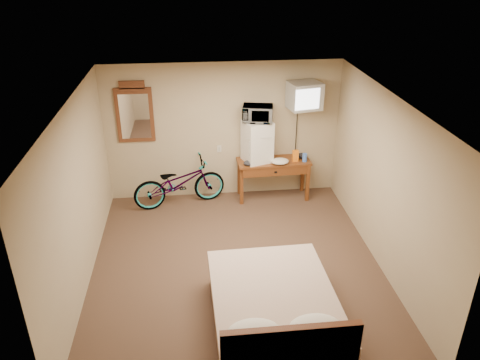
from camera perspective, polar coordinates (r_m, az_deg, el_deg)
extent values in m
plane|color=#412D20|center=(7.04, -0.44, -10.31)|extent=(4.60, 4.60, 0.00)
plane|color=silver|center=(5.90, -0.52, 9.55)|extent=(4.60, 4.60, 0.00)
cube|color=tan|center=(8.47, -2.06, 5.94)|extent=(4.20, 0.04, 2.50)
cube|color=tan|center=(4.48, 2.61, -14.97)|extent=(4.20, 0.04, 2.50)
cube|color=tan|center=(6.54, -19.13, -2.13)|extent=(0.04, 4.60, 2.50)
cube|color=tan|center=(6.89, 17.18, -0.33)|extent=(0.04, 4.60, 2.50)
cube|color=beige|center=(8.58, -2.55, 3.82)|extent=(0.08, 0.01, 0.13)
cube|color=#642C16|center=(8.54, 4.11, 2.27)|extent=(1.33, 0.55, 0.04)
cube|color=#642C16|center=(8.44, 0.20, -0.79)|extent=(0.06, 0.06, 0.71)
cube|color=#642C16|center=(8.64, 8.25, -0.38)|extent=(0.06, 0.06, 0.71)
cube|color=#642C16|center=(8.80, -0.10, 0.41)|extent=(0.06, 0.06, 0.71)
cube|color=#642C16|center=(9.00, 7.64, 0.78)|extent=(0.06, 0.06, 0.71)
cube|color=#642C16|center=(8.38, 4.36, 1.03)|extent=(1.20, 0.08, 0.16)
cube|color=black|center=(8.36, 4.38, 0.97)|extent=(0.05, 0.02, 0.03)
cube|color=white|center=(8.36, 2.11, 4.73)|extent=(0.57, 0.56, 0.75)
cube|color=#A1A19C|center=(8.10, 2.35, 5.14)|extent=(0.46, 0.01, 0.00)
cylinder|color=#A1A19C|center=(8.15, 1.18, 3.82)|extent=(0.02, 0.02, 0.27)
imported|color=white|center=(8.19, 2.17, 8.10)|extent=(0.58, 0.45, 0.29)
cube|color=orange|center=(8.49, 6.77, 2.95)|extent=(0.11, 0.06, 0.21)
cylinder|color=#4376E5|center=(8.52, 7.89, 2.73)|extent=(0.09, 0.09, 0.15)
ellipsoid|color=beige|center=(8.38, 4.89, 2.29)|extent=(0.32, 0.25, 0.10)
ellipsoid|color=black|center=(8.30, 1.19, 2.09)|extent=(0.23, 0.17, 0.09)
ellipsoid|color=black|center=(8.68, 7.52, 2.98)|extent=(0.19, 0.16, 0.09)
cube|color=black|center=(8.48, 7.40, 9.96)|extent=(0.14, 0.02, 0.14)
cylinder|color=black|center=(8.44, 7.47, 9.87)|extent=(0.05, 0.30, 0.05)
cube|color=#A1A19C|center=(8.20, 7.86, 10.16)|extent=(0.60, 0.54, 0.46)
cube|color=white|center=(7.99, 8.24, 9.71)|extent=(0.43, 0.10, 0.35)
cube|color=black|center=(8.41, 7.50, 10.60)|extent=(0.32, 0.08, 0.29)
cube|color=#5F2D1B|center=(8.36, -12.70, 7.72)|extent=(0.64, 0.04, 0.97)
cube|color=#5F2D1B|center=(8.21, -13.07, 11.24)|extent=(0.43, 0.04, 0.14)
cube|color=white|center=(8.35, -12.70, 7.54)|extent=(0.50, 0.01, 0.80)
imported|color=black|center=(8.46, -7.40, -0.32)|extent=(1.75, 0.95, 0.87)
cube|color=#5F2D1B|center=(5.96, 4.06, -15.98)|extent=(1.46, 1.92, 0.40)
cube|color=#C5AE99|center=(5.79, 4.14, -14.15)|extent=(1.50, 1.96, 0.14)
cube|color=#5F2D1B|center=(5.05, 6.18, -20.31)|extent=(1.42, 0.08, 0.70)
ellipsoid|color=white|center=(5.19, 1.70, -18.00)|extent=(0.57, 0.35, 0.20)
ellipsoid|color=white|center=(5.30, 9.15, -17.24)|extent=(0.57, 0.35, 0.20)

